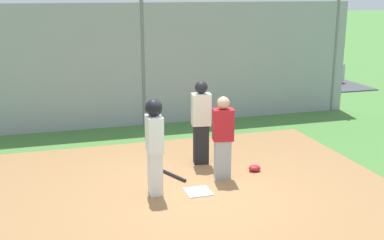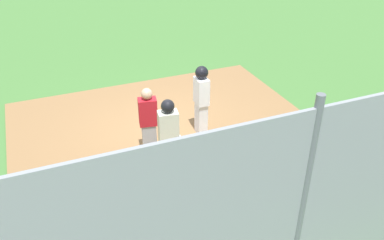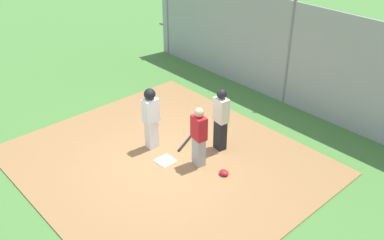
# 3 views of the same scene
# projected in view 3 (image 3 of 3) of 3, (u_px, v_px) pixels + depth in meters

# --- Properties ---
(ground_plane) EXTENTS (140.00, 140.00, 0.00)m
(ground_plane) POSITION_uv_depth(u_px,v_px,m) (166.00, 162.00, 10.82)
(ground_plane) COLOR #477A38
(dirt_infield) EXTENTS (7.20, 6.40, 0.03)m
(dirt_infield) POSITION_uv_depth(u_px,v_px,m) (166.00, 161.00, 10.81)
(dirt_infield) COLOR olive
(dirt_infield) RESTS_ON ground_plane
(home_plate) EXTENTS (0.45, 0.45, 0.02)m
(home_plate) POSITION_uv_depth(u_px,v_px,m) (166.00, 161.00, 10.80)
(home_plate) COLOR white
(home_plate) RESTS_ON dirt_infield
(catcher) EXTENTS (0.42, 0.33, 1.58)m
(catcher) POSITION_uv_depth(u_px,v_px,m) (199.00, 136.00, 10.29)
(catcher) COLOR #9E9EA3
(catcher) RESTS_ON dirt_infield
(umpire) EXTENTS (0.41, 0.31, 1.72)m
(umpire) POSITION_uv_depth(u_px,v_px,m) (221.00, 118.00, 10.86)
(umpire) COLOR black
(umpire) RESTS_ON dirt_infield
(runner) EXTENTS (0.30, 0.38, 1.70)m
(runner) POSITION_uv_depth(u_px,v_px,m) (151.00, 114.00, 10.88)
(runner) COLOR silver
(runner) RESTS_ON dirt_infield
(baseball_bat) EXTENTS (0.39, 0.78, 0.06)m
(baseball_bat) POSITION_uv_depth(u_px,v_px,m) (185.00, 143.00, 11.47)
(baseball_bat) COLOR black
(baseball_bat) RESTS_ON dirt_infield
(catcher_mask) EXTENTS (0.24, 0.20, 0.12)m
(catcher_mask) POSITION_uv_depth(u_px,v_px,m) (224.00, 173.00, 10.28)
(catcher_mask) COLOR #B21923
(catcher_mask) RESTS_ON dirt_infield
(backstop_fence) EXTENTS (12.00, 0.10, 3.35)m
(backstop_fence) POSITION_uv_depth(u_px,v_px,m) (289.00, 55.00, 12.83)
(backstop_fence) COLOR #93999E
(backstop_fence) RESTS_ON ground_plane
(parking_lot) EXTENTS (18.00, 5.20, 0.04)m
(parking_lot) POSITION_uv_depth(u_px,v_px,m) (359.00, 63.00, 16.38)
(parking_lot) COLOR #424247
(parking_lot) RESTS_ON ground_plane
(parked_car_dark) EXTENTS (4.36, 2.24, 1.28)m
(parked_car_dark) POSITION_uv_depth(u_px,v_px,m) (307.00, 32.00, 17.67)
(parked_car_dark) COLOR black
(parked_car_dark) RESTS_ON parking_lot
(parked_car_white) EXTENTS (4.31, 2.12, 1.28)m
(parked_car_white) POSITION_uv_depth(u_px,v_px,m) (237.00, 18.00, 19.41)
(parked_car_white) COLOR silver
(parked_car_white) RESTS_ON parking_lot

